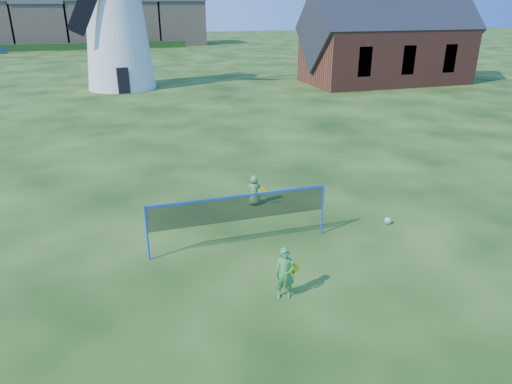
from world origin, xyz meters
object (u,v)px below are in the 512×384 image
(player_girl, at_px, (285,273))
(chapel, at_px, (387,42))
(badminton_net, at_px, (239,209))
(play_ball, at_px, (388,221))
(player_boy, at_px, (254,190))
(windmill, at_px, (115,15))

(player_girl, bearing_deg, chapel, 73.10)
(chapel, height_order, badminton_net, chapel)
(play_ball, bearing_deg, player_girl, -149.09)
(player_boy, xyz_separation_m, play_ball, (3.49, -2.68, -0.41))
(player_girl, xyz_separation_m, player_boy, (0.94, 5.34, -0.12))
(windmill, xyz_separation_m, player_boy, (3.16, -25.64, -5.05))
(badminton_net, relative_size, player_girl, 3.96)
(windmill, height_order, chapel, windmill)
(chapel, relative_size, player_boy, 13.52)
(player_boy, bearing_deg, player_girl, 92.42)
(chapel, xyz_separation_m, play_ball, (-15.11, -24.57, -3.23))
(windmill, relative_size, chapel, 1.16)
(chapel, distance_m, badminton_net, 31.66)
(windmill, distance_m, badminton_net, 28.71)
(chapel, xyz_separation_m, player_boy, (-18.60, -21.88, -2.82))
(chapel, relative_size, badminton_net, 2.78)
(badminton_net, height_order, play_ball, badminton_net)
(chapel, bearing_deg, player_boy, -130.37)
(windmill, bearing_deg, chapel, -9.80)
(windmill, bearing_deg, player_girl, -85.90)
(player_girl, bearing_deg, badminton_net, 115.63)
(player_girl, distance_m, player_boy, 5.42)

